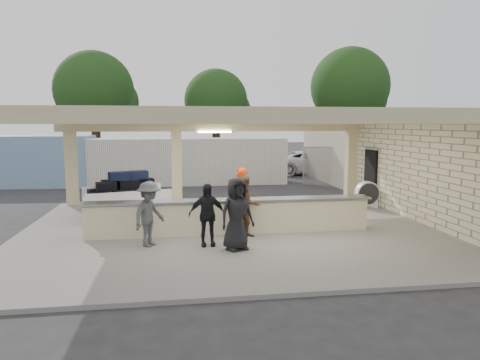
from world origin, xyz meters
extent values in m
plane|color=#272729|center=(0.00, 0.00, 0.00)|extent=(120.00, 120.00, 0.00)
cube|color=slate|center=(0.00, 0.00, 0.05)|extent=(12.00, 10.00, 0.10)
cube|color=tan|center=(0.00, 0.00, 3.50)|extent=(12.00, 10.00, 0.02)
cube|color=beige|center=(6.00, 0.00, 1.75)|extent=(0.02, 10.00, 3.50)
cube|color=black|center=(5.94, 3.20, 1.15)|extent=(0.10, 0.95, 2.10)
cube|color=tan|center=(0.00, 4.75, 3.20)|extent=(12.00, 0.50, 0.60)
cube|color=tan|center=(0.00, -4.85, 3.35)|extent=(12.00, 0.30, 0.30)
cube|color=tan|center=(-5.50, 4.75, 1.80)|extent=(0.40, 0.40, 3.50)
cube|color=tan|center=(-1.50, 4.75, 1.80)|extent=(0.40, 0.40, 3.50)
cube|color=tan|center=(5.80, 4.80, 1.80)|extent=(0.40, 0.40, 3.50)
cube|color=white|center=(0.00, 4.50, 2.88)|extent=(1.30, 0.12, 0.06)
cube|color=#FFEABF|center=(3.80, 1.50, 3.47)|extent=(0.55, 0.55, 0.04)
cube|color=#FFEABF|center=(3.80, -0.50, 3.47)|extent=(0.55, 0.55, 0.04)
cube|color=#FFEABF|center=(3.80, -2.50, 3.47)|extent=(0.55, 0.55, 0.04)
cube|color=beige|center=(0.00, -0.50, 0.55)|extent=(8.00, 0.50, 0.90)
cube|color=#B7B7BC|center=(0.00, -0.50, 1.05)|extent=(8.20, 0.58, 0.06)
cube|color=white|center=(-3.16, 1.92, 0.74)|extent=(2.97, 2.22, 0.13)
cylinder|color=black|center=(-4.03, 1.09, 0.31)|extent=(0.23, 0.44, 0.42)
cylinder|color=black|center=(-4.33, 2.21, 0.31)|extent=(0.23, 0.44, 0.42)
cylinder|color=black|center=(-1.98, 1.64, 0.31)|extent=(0.23, 0.44, 0.42)
cylinder|color=black|center=(-2.28, 2.76, 0.31)|extent=(0.23, 0.44, 0.42)
cube|color=white|center=(-3.36, 2.69, 0.95)|extent=(2.57, 0.74, 0.32)
cube|color=white|center=(-2.95, 1.16, 0.95)|extent=(2.57, 0.74, 0.32)
cube|color=black|center=(-3.89, 1.40, 0.94)|extent=(0.70, 0.55, 0.28)
cube|color=black|center=(-3.18, 1.59, 0.94)|extent=(0.70, 0.55, 0.28)
cube|color=black|center=(-2.46, 1.78, 0.94)|extent=(0.70, 0.55, 0.28)
cube|color=black|center=(-4.06, 2.01, 0.94)|extent=(0.70, 0.55, 0.28)
cube|color=black|center=(-3.34, 2.20, 0.94)|extent=(0.70, 0.55, 0.28)
cube|color=black|center=(-2.63, 2.40, 0.94)|extent=(0.70, 0.55, 0.28)
cube|color=black|center=(-3.72, 1.56, 1.22)|extent=(0.70, 0.55, 0.28)
cube|color=black|center=(-3.06, 1.95, 1.22)|extent=(0.70, 0.55, 0.28)
cube|color=black|center=(-2.60, 2.29, 1.22)|extent=(0.70, 0.55, 0.28)
cube|color=black|center=(-3.65, 2.12, 1.22)|extent=(0.70, 0.55, 0.28)
cube|color=black|center=(-3.36, 1.87, 1.51)|extent=(0.70, 0.55, 0.28)
cube|color=black|center=(-2.78, 2.14, 1.51)|extent=(0.70, 0.55, 0.28)
cylinder|color=white|center=(5.50, 2.49, 0.64)|extent=(0.88, 0.30, 0.88)
cylinder|color=black|center=(5.50, 2.49, 0.64)|extent=(0.78, 0.34, 0.78)
cube|color=white|center=(5.21, 2.49, 0.25)|extent=(0.06, 0.49, 0.29)
cube|color=white|center=(5.79, 2.49, 0.25)|extent=(0.06, 0.49, 0.29)
imported|color=#FB3E0D|center=(0.40, 0.30, 1.00)|extent=(0.55, 0.73, 1.79)
imported|color=brown|center=(0.36, -1.00, 0.95)|extent=(0.86, 0.45, 1.71)
imported|color=black|center=(-0.75, -1.67, 0.90)|extent=(0.97, 0.42, 1.61)
imported|color=#45464A|center=(-2.19, -1.50, 0.93)|extent=(0.91, 1.11, 1.67)
imported|color=black|center=(-0.04, -2.11, 1.00)|extent=(0.95, 0.64, 1.80)
imported|color=white|center=(7.07, 13.98, 0.74)|extent=(5.29, 2.67, 1.48)
imported|color=white|center=(11.97, 12.74, 0.76)|extent=(5.05, 2.66, 1.52)
imported|color=black|center=(7.16, 14.89, 0.67)|extent=(4.16, 1.96, 1.33)
cube|color=silver|center=(-1.31, 10.67, 1.21)|extent=(11.22, 2.38, 2.43)
cylinder|color=gray|center=(5.00, 9.00, 1.00)|extent=(0.06, 0.06, 2.00)
cylinder|color=gray|center=(7.00, 9.00, 1.00)|extent=(0.06, 0.06, 2.00)
cylinder|color=gray|center=(9.00, 9.00, 1.00)|extent=(0.06, 0.06, 2.00)
cylinder|color=gray|center=(11.00, 9.00, 1.00)|extent=(0.06, 0.06, 2.00)
cylinder|color=gray|center=(13.00, 9.00, 1.00)|extent=(0.06, 0.06, 2.00)
cylinder|color=gray|center=(15.00, 9.00, 1.00)|extent=(0.06, 0.06, 2.00)
cube|color=gray|center=(11.00, 9.00, 1.00)|extent=(12.00, 0.02, 2.00)
cylinder|color=gray|center=(11.00, 9.00, 2.00)|extent=(12.00, 0.05, 0.05)
cylinder|color=#382619|center=(-8.00, 24.00, 2.25)|extent=(0.70, 0.70, 4.50)
sphere|color=#193210|center=(-8.00, 24.00, 5.85)|extent=(6.30, 6.30, 6.30)
sphere|color=#193210|center=(-6.80, 24.60, 4.95)|extent=(4.50, 4.50, 4.50)
cylinder|color=#382619|center=(2.00, 26.00, 2.00)|extent=(0.70, 0.70, 4.00)
sphere|color=#193210|center=(2.00, 26.00, 5.20)|extent=(5.60, 5.60, 5.60)
sphere|color=#193210|center=(3.20, 26.60, 4.40)|extent=(4.00, 4.00, 4.00)
cylinder|color=#382619|center=(14.00, 25.00, 2.50)|extent=(0.70, 0.70, 5.00)
sphere|color=#193210|center=(14.00, 25.00, 6.50)|extent=(7.00, 7.00, 7.00)
sphere|color=#193210|center=(15.20, 25.60, 5.50)|extent=(5.00, 5.00, 5.00)
cube|color=#B2A68D|center=(9.50, 10.00, 1.60)|extent=(6.00, 8.00, 3.20)
camera|label=1|loc=(-1.46, -12.34, 3.21)|focal=32.00mm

